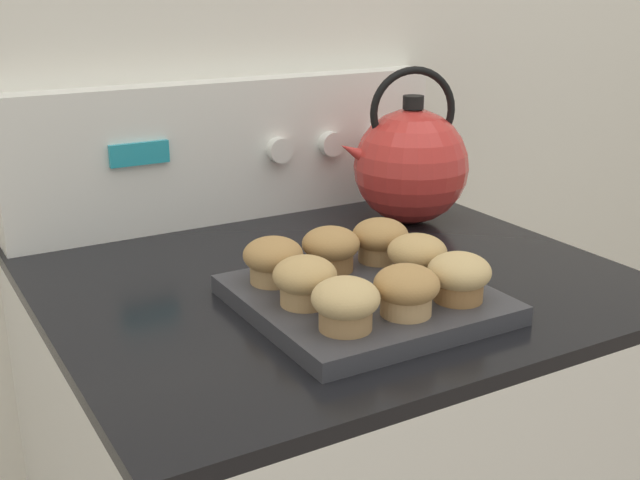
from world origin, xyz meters
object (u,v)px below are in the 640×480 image
Objects in this scene: muffin_r0_c2 at (459,276)px; muffin_r1_c0 at (305,280)px; muffin_r0_c0 at (346,303)px; muffin_r2_c1 at (331,248)px; muffin_r1_c2 at (417,256)px; muffin_r2_c0 at (273,259)px; muffin_pan at (364,299)px; muffin_r2_c2 at (380,239)px; muffin_r0_c1 at (406,290)px; tea_kettle at (410,164)px.

muffin_r0_c2 and muffin_r1_c0 have the same top height.
muffin_r0_c0 is 1.00× the size of muffin_r2_c1.
muffin_r1_c2 is 0.17m from muffin_r2_c0.
muffin_r2_c2 is (0.07, 0.08, 0.04)m from muffin_pan.
muffin_r0_c0 is at bearing -179.18° from muffin_r0_c2.
muffin_r2_c0 is (-0.00, 0.16, 0.00)m from muffin_r0_c0.
muffin_r0_c2 is 1.00× the size of muffin_r1_c0.
muffin_r2_c1 is (-0.00, 0.16, 0.00)m from muffin_r0_c1.
tea_kettle reaches higher than muffin_r1_c2.
muffin_r0_c0 and muffin_r0_c1 have the same top height.
muffin_r2_c0 is at bearing 91.51° from muffin_r0_c0.
tea_kettle is (0.18, 0.18, 0.04)m from muffin_r2_c2.
muffin_r0_c0 and muffin_r2_c1 have the same top height.
muffin_r1_c2 is 0.31m from tea_kettle.
muffin_r2_c2 is (0.15, -0.00, 0.00)m from muffin_r2_c0.
muffin_r2_c0 is 1.00× the size of muffin_r2_c2.
muffin_r2_c2 is at bearing 46.36° from muffin_r0_c0.
muffin_r1_c0 is (-0.08, 0.08, 0.00)m from muffin_r0_c1.
muffin_r0_c1 and muffin_r0_c2 have the same top height.
muffin_r2_c1 is at bearing 89.20° from muffin_pan.
muffin_r0_c2 is 0.17m from muffin_r1_c0.
muffin_r1_c2 is at bearing 90.50° from muffin_r0_c2.
muffin_r2_c2 is at bearing 26.85° from muffin_r1_c0.
muffin_pan is 3.77× the size of muffin_r2_c0.
muffin_r0_c2 is 0.15m from muffin_r2_c2.
muffin_r0_c0 and muffin_r2_c0 have the same top height.
muffin_r1_c0 and muffin_r2_c0 have the same top height.
muffin_r2_c2 is (0.07, -0.00, 0.00)m from muffin_r2_c1.
muffin_r1_c2 is at bearing 47.46° from muffin_r0_c1.
muffin_r2_c0 is at bearing 179.81° from muffin_r2_c2.
muffin_r2_c1 is 0.31m from tea_kettle.
muffin_pan is at bearing -133.87° from muffin_r2_c2.
muffin_r0_c1 is 1.00× the size of muffin_r2_c0.
muffin_r2_c2 is (0.15, 0.16, 0.00)m from muffin_r0_c0.
muffin_r1_c2 is at bearing -26.42° from muffin_r2_c0.
muffin_r1_c2 is at bearing 27.97° from muffin_r0_c0.
muffin_r0_c1 is at bearing -44.44° from muffin_r1_c0.
muffin_r1_c0 is at bearing 135.56° from muffin_r0_c1.
muffin_r2_c0 is at bearing 117.14° from muffin_r0_c1.
muffin_r2_c2 is (-0.00, 0.15, 0.00)m from muffin_r0_c2.
muffin_r0_c1 is 0.11m from muffin_r1_c0.
muffin_r0_c2 is 0.30× the size of tea_kettle.
muffin_r1_c0 is at bearing 153.82° from muffin_r0_c2.
muffin_r2_c1 is 0.07m from muffin_r2_c2.
tea_kettle is (0.25, 0.18, 0.04)m from muffin_r2_c1.
muffin_r2_c0 is (-0.08, 0.16, 0.00)m from muffin_r0_c1.
muffin_r0_c1 is at bearing -89.77° from muffin_r2_c1.
muffin_r1_c2 is 0.30× the size of tea_kettle.
muffin_pan is 0.09m from muffin_r1_c0.
muffin_pan is at bearing 46.58° from muffin_r0_c0.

